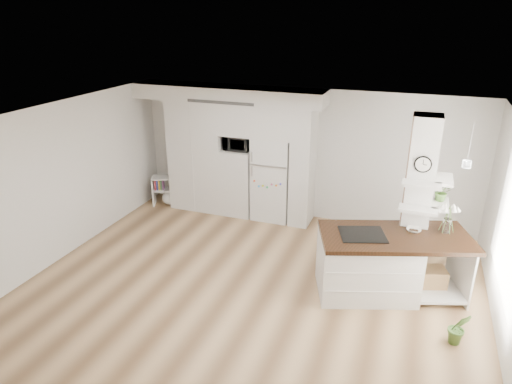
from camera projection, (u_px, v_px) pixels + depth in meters
floor at (251, 288)px, 7.21m from camera, size 7.00×6.00×0.01m
room at (250, 178)px, 6.52m from camera, size 7.04×6.04×2.72m
cabinet_wall at (231, 145)px, 9.45m from camera, size 4.00×0.71×2.70m
refrigerator at (273, 178)px, 9.40m from camera, size 0.78×0.69×1.75m
column at (423, 204)px, 6.93m from camera, size 0.69×0.90×2.70m
pendant_light at (374, 171)px, 6.01m from camera, size 0.12×0.12×0.10m
kitchen_island at (375, 263)px, 6.94m from camera, size 2.43×1.71×1.56m
bookshelf at (167, 192)px, 10.25m from camera, size 0.63×0.51×0.66m
floor_plant_a at (459, 328)px, 5.93m from camera, size 0.30×0.26×0.49m
floor_plant_b at (454, 262)px, 7.53m from camera, size 0.30×0.30×0.43m
microwave at (238, 143)px, 9.33m from camera, size 0.54×0.37×0.30m
shelf_plant at (442, 192)px, 6.94m from camera, size 0.27×0.23×0.30m
decor_bowl at (414, 230)px, 6.89m from camera, size 0.22×0.22×0.05m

